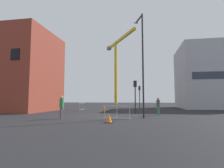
# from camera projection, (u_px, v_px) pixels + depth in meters

# --- Properties ---
(ground) EXTENTS (160.00, 160.00, 0.00)m
(ground) POSITION_uv_depth(u_px,v_px,m) (98.00, 116.00, 17.22)
(ground) COLOR black
(brick_building) EXTENTS (9.25, 8.82, 10.64)m
(brick_building) POSITION_uv_depth(u_px,v_px,m) (19.00, 72.00, 24.69)
(brick_building) COLOR brown
(brick_building) RESTS_ON ground
(office_block) EXTENTS (11.65, 10.54, 11.05)m
(office_block) POSITION_uv_depth(u_px,v_px,m) (213.00, 77.00, 32.09)
(office_block) COLOR #A8AAB2
(office_block) RESTS_ON ground
(construction_crane) EXTENTS (11.16, 17.65, 20.39)m
(construction_crane) POSITION_uv_depth(u_px,v_px,m) (116.00, 60.00, 57.15)
(construction_crane) COLOR gold
(construction_crane) RESTS_ON ground
(streetlamp_tall) EXTENTS (0.87, 1.69, 8.97)m
(streetlamp_tall) POSITION_uv_depth(u_px,v_px,m) (142.00, 57.00, 15.43)
(streetlamp_tall) COLOR #232326
(streetlamp_tall) RESTS_ON ground
(traffic_light_crosswalk) EXTENTS (0.39, 0.34, 3.62)m
(traffic_light_crosswalk) POSITION_uv_depth(u_px,v_px,m) (135.00, 91.00, 19.71)
(traffic_light_crosswalk) COLOR #232326
(traffic_light_crosswalk) RESTS_ON ground
(traffic_light_island) EXTENTS (0.39, 0.29, 3.74)m
(traffic_light_island) POSITION_uv_depth(u_px,v_px,m) (140.00, 93.00, 29.03)
(traffic_light_island) COLOR #2D2D30
(traffic_light_island) RESTS_ON ground
(pedestrian_walking) EXTENTS (0.34, 0.34, 1.73)m
(pedestrian_walking) POSITION_uv_depth(u_px,v_px,m) (158.00, 105.00, 17.40)
(pedestrian_walking) COLOR #2D844C
(pedestrian_walking) RESTS_ON ground
(pedestrian_waiting) EXTENTS (0.34, 0.34, 1.85)m
(pedestrian_waiting) POSITION_uv_depth(u_px,v_px,m) (62.00, 105.00, 14.48)
(pedestrian_waiting) COLOR #4C4C51
(pedestrian_waiting) RESTS_ON ground
(safety_barrier_rear) EXTENTS (0.11, 2.16, 1.08)m
(safety_barrier_rear) POSITION_uv_depth(u_px,v_px,m) (82.00, 106.00, 26.30)
(safety_barrier_rear) COLOR gray
(safety_barrier_rear) RESTS_ON ground
(safety_barrier_mid_span) EXTENTS (2.23, 0.29, 1.08)m
(safety_barrier_mid_span) POSITION_uv_depth(u_px,v_px,m) (117.00, 112.00, 13.92)
(safety_barrier_mid_span) COLOR #B2B5BA
(safety_barrier_mid_span) RESTS_ON ground
(traffic_cone_orange) EXTENTS (0.59, 0.59, 0.60)m
(traffic_cone_orange) POSITION_uv_depth(u_px,v_px,m) (109.00, 118.00, 11.99)
(traffic_cone_orange) COLOR black
(traffic_cone_orange) RESTS_ON ground
(traffic_cone_by_barrier) EXTENTS (0.63, 0.63, 0.64)m
(traffic_cone_by_barrier) POSITION_uv_depth(u_px,v_px,m) (105.00, 109.00, 22.84)
(traffic_cone_by_barrier) COLOR black
(traffic_cone_by_barrier) RESTS_ON ground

